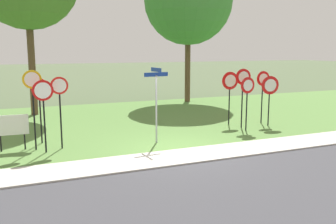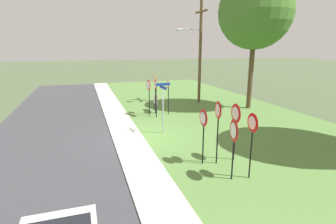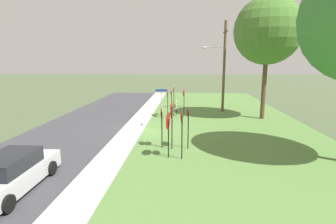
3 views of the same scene
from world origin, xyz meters
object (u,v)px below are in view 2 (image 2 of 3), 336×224
Objects in this scene: utility_pole at (199,48)px; oak_tree_left at (255,12)px; yield_sign_near_left at (233,135)px; stop_sign_far_left at (149,90)px; yield_sign_far_left at (218,118)px; yield_sign_far_right at (252,131)px; notice_board at (155,100)px; stop_sign_near_right at (156,91)px; street_name_post at (163,104)px; stop_sign_near_left at (168,90)px; stop_sign_far_center at (155,86)px; yield_sign_near_right at (235,118)px; yield_sign_center at (203,124)px.

oak_tree_left is (3.05, 3.02, 2.55)m from utility_pole.
oak_tree_left reaches higher than yield_sign_near_left.
stop_sign_far_left is 6.36m from utility_pole.
yield_sign_near_left is 0.23× the size of oak_tree_left.
utility_pole reaches higher than yield_sign_far_left.
yield_sign_near_left is at bearing -95.91° from yield_sign_far_right.
notice_board is (-1.03, 0.73, -0.96)m from stop_sign_far_left.
stop_sign_near_right is 3.42m from street_name_post.
stop_sign_near_left is 0.99× the size of stop_sign_far_left.
yield_sign_far_right is 13.59m from utility_pole.
utility_pole reaches higher than stop_sign_far_center.
street_name_post is (-4.33, -1.81, -0.15)m from yield_sign_near_right.
stop_sign_near_left is at bearing 83.92° from stop_sign_far_left.
street_name_post is 9.04m from utility_pole.
street_name_post is at bearing -176.32° from yield_sign_center.
stop_sign_near_left is 0.93× the size of yield_sign_far_left.
yield_sign_far_right reaches higher than yield_sign_near_left.
utility_pole reaches higher than street_name_post.
yield_sign_center is at bearing -142.09° from yield_sign_far_right.
stop_sign_near_right is 1.91m from notice_board.
street_name_post is at bearing -160.15° from yield_sign_far_left.
stop_sign_near_left is at bearing 153.38° from street_name_post.
oak_tree_left is (-0.46, 7.62, 5.27)m from stop_sign_near_right.
yield_sign_far_left is at bearing 6.71° from street_name_post.
yield_sign_far_right is (9.31, 0.99, 0.03)m from stop_sign_near_right.
yield_sign_center is at bearing -87.48° from yield_sign_near_right.
stop_sign_near_right reaches higher than yield_sign_center.
notice_board is (-10.90, -0.60, -1.00)m from yield_sign_far_right.
stop_sign_far_left is 0.94× the size of yield_sign_far_left.
oak_tree_left reaches higher than yield_sign_far_right.
notice_board is at bearing -136.65° from stop_sign_near_left.
yield_sign_near_left is 1.41m from yield_sign_far_left.
yield_sign_far_left is (0.11, -0.87, 0.13)m from yield_sign_near_right.
street_name_post is at bearing -9.62° from stop_sign_far_left.
yield_sign_far_right is at bearing -34.15° from oak_tree_left.
utility_pole is (-11.33, 4.17, 2.56)m from yield_sign_far_left.
yield_sign_near_left is 0.81× the size of street_name_post.
oak_tree_left is at bearing 149.35° from yield_sign_far_right.
yield_sign_center is at bearing -0.21° from street_name_post.
stop_sign_far_center is 1.22× the size of yield_sign_near_left.
yield_sign_near_left is at bearing 5.72° from stop_sign_near_left.
yield_sign_near_right reaches higher than yield_sign_near_left.
utility_pole is 4.99m from oak_tree_left.
yield_sign_near_left is at bearing -18.60° from utility_pole.
stop_sign_near_left is 1.95× the size of notice_board.
yield_sign_near_left is at bearing 1.38° from notice_board.
street_name_post is (3.38, -0.51, -0.12)m from stop_sign_near_right.
yield_sign_far_left is 0.63m from yield_sign_center.
yield_sign_near_right is 1.96× the size of notice_board.
yield_sign_far_right is at bearing -7.19° from yield_sign_near_right.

